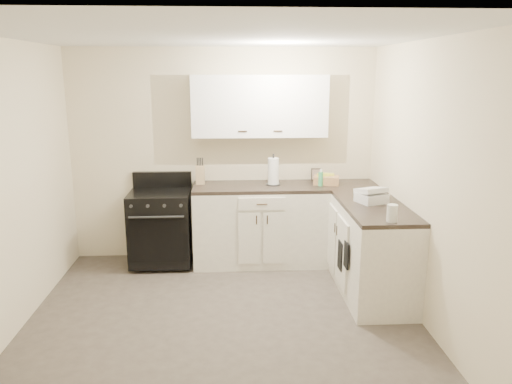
{
  "coord_description": "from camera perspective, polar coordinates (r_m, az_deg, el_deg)",
  "views": [
    {
      "loc": [
        0.07,
        -4.12,
        2.22
      ],
      "look_at": [
        0.34,
        0.85,
        1.02
      ],
      "focal_mm": 35.0,
      "sensor_mm": 36.0,
      "label": 1
    }
  ],
  "objects": [
    {
      "name": "wall_right",
      "position": [
        4.58,
        19.18,
        0.56
      ],
      "size": [
        0.0,
        3.6,
        3.6
      ],
      "primitive_type": "plane",
      "rotation": [
        1.57,
        0.0,
        -1.57
      ],
      "color": "beige",
      "rests_on": "ground"
    },
    {
      "name": "picture_frame",
      "position": [
        6.1,
        6.86,
        2.03
      ],
      "size": [
        0.12,
        0.04,
        0.14
      ],
      "primitive_type": "cube",
      "rotation": [
        -0.14,
        0.0,
        -0.07
      ],
      "color": "black",
      "rests_on": "countertop_back"
    },
    {
      "name": "upper_cabinets",
      "position": [
        5.8,
        0.4,
        9.81
      ],
      "size": [
        1.55,
        0.3,
        0.7
      ],
      "primitive_type": "cube",
      "color": "white",
      "rests_on": "wall_back"
    },
    {
      "name": "base_cabinets_right",
      "position": [
        5.47,
        12.28,
        -5.64
      ],
      "size": [
        0.6,
        1.9,
        0.9
      ],
      "primitive_type": "cube",
      "color": "silver",
      "rests_on": "floor"
    },
    {
      "name": "wall_back",
      "position": [
        6.0,
        -3.76,
        4.23
      ],
      "size": [
        3.6,
        0.0,
        3.6
      ],
      "primitive_type": "plane",
      "rotation": [
        1.57,
        0.0,
        0.0
      ],
      "color": "beige",
      "rests_on": "ground"
    },
    {
      "name": "ceiling",
      "position": [
        4.13,
        -4.28,
        17.41
      ],
      "size": [
        3.6,
        3.6,
        0.0
      ],
      "primitive_type": "plane",
      "color": "white",
      "rests_on": "wall_back"
    },
    {
      "name": "soap_bottle",
      "position": [
        5.79,
        7.4,
        1.5
      ],
      "size": [
        0.06,
        0.06,
        0.16
      ],
      "primitive_type": "cylinder",
      "rotation": [
        0.0,
        0.0,
        -0.14
      ],
      "color": "#47B96F",
      "rests_on": "countertop_back"
    },
    {
      "name": "knife_block",
      "position": [
        5.86,
        -6.39,
        1.96
      ],
      "size": [
        0.1,
        0.09,
        0.22
      ],
      "primitive_type": "cube",
      "rotation": [
        0.0,
        0.0,
        -0.0
      ],
      "color": "tan",
      "rests_on": "countertop_back"
    },
    {
      "name": "base_cabinets_back",
      "position": [
        5.91,
        0.47,
        -3.88
      ],
      "size": [
        1.55,
        0.6,
        0.9
      ],
      "primitive_type": "cube",
      "color": "silver",
      "rests_on": "floor"
    },
    {
      "name": "floor",
      "position": [
        4.68,
        -3.72,
        -14.77
      ],
      "size": [
        3.6,
        3.6,
        0.0
      ],
      "primitive_type": "plane",
      "color": "#473F38",
      "rests_on": "ground"
    },
    {
      "name": "countertop_right",
      "position": [
        5.34,
        12.53,
        -0.87
      ],
      "size": [
        0.6,
        1.9,
        0.04
      ],
      "primitive_type": "cube",
      "color": "black",
      "rests_on": "base_cabinets_right"
    },
    {
      "name": "glass_jar",
      "position": [
        4.52,
        15.29,
        -2.36
      ],
      "size": [
        0.12,
        0.12,
        0.15
      ],
      "primitive_type": "cylinder",
      "rotation": [
        0.0,
        0.0,
        0.37
      ],
      "color": "silver",
      "rests_on": "countertop_right"
    },
    {
      "name": "wicker_basket",
      "position": [
        5.89,
        8.03,
        1.35
      ],
      "size": [
        0.33,
        0.26,
        0.1
      ],
      "primitive_type": "cube",
      "rotation": [
        0.0,
        0.0,
        -0.25
      ],
      "color": "tan",
      "rests_on": "countertop_right"
    },
    {
      "name": "oven_mitt_far",
      "position": [
        5.13,
        9.64,
        -7.18
      ],
      "size": [
        0.02,
        0.17,
        0.29
      ],
      "primitive_type": "cube",
      "color": "black",
      "rests_on": "base_cabinets_right"
    },
    {
      "name": "oven_mitt_near",
      "position": [
        4.88,
        10.3,
        -7.11
      ],
      "size": [
        0.02,
        0.15,
        0.25
      ],
      "primitive_type": "cube",
      "color": "black",
      "rests_on": "base_cabinets_right"
    },
    {
      "name": "stove",
      "position": [
        5.92,
        -10.8,
        -3.97
      ],
      "size": [
        0.69,
        0.59,
        0.84
      ],
      "primitive_type": "cube",
      "color": "black",
      "rests_on": "floor"
    },
    {
      "name": "countertop_back",
      "position": [
        5.78,
        0.48,
        0.57
      ],
      "size": [
        1.55,
        0.6,
        0.04
      ],
      "primitive_type": "cube",
      "color": "black",
      "rests_on": "base_cabinets_back"
    },
    {
      "name": "paper_towel",
      "position": [
        5.79,
        1.99,
        2.36
      ],
      "size": [
        0.15,
        0.15,
        0.31
      ],
      "primitive_type": "cylinder",
      "rotation": [
        0.0,
        0.0,
        0.21
      ],
      "color": "white",
      "rests_on": "countertop_back"
    },
    {
      "name": "countertop_grill",
      "position": [
        5.15,
        13.03,
        -0.65
      ],
      "size": [
        0.33,
        0.32,
        0.09
      ],
      "primitive_type": "cube",
      "rotation": [
        0.0,
        0.0,
        0.37
      ],
      "color": "silver",
      "rests_on": "countertop_right"
    },
    {
      "name": "wall_left",
      "position": [
        4.63,
        -26.86,
        -0.03
      ],
      "size": [
        0.0,
        3.6,
        3.6
      ],
      "primitive_type": "plane",
      "rotation": [
        1.57,
        0.0,
        1.57
      ],
      "color": "beige",
      "rests_on": "ground"
    },
    {
      "name": "wall_front",
      "position": [
        2.52,
        -4.5,
        -9.17
      ],
      "size": [
        3.6,
        0.0,
        3.6
      ],
      "primitive_type": "plane",
      "rotation": [
        -1.57,
        0.0,
        0.0
      ],
      "color": "beige",
      "rests_on": "ground"
    }
  ]
}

